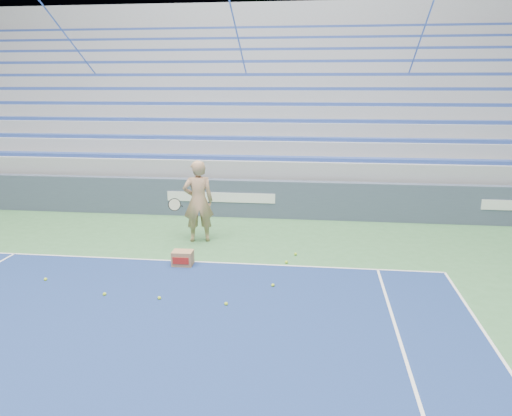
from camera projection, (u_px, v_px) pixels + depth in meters
The scene contains 11 objects.
sponsor_barrier at pixel (222, 198), 14.75m from camera, with size 30.00×0.32×1.10m.
bleachers at pixel (248, 122), 19.81m from camera, with size 31.00×9.15×7.30m.
tennis_player at pixel (198, 201), 12.26m from camera, with size 1.03×0.96×2.04m.
ball_box at pixel (183, 258), 10.77m from camera, with size 0.44×0.35×0.33m.
tennis_ball_0 at pixel (46, 279), 9.95m from camera, with size 0.07×0.07×0.07m, color #B9E12E.
tennis_ball_1 at pixel (286, 262), 10.92m from camera, with size 0.07×0.07×0.07m, color #B9E12E.
tennis_ball_2 at pixel (273, 285), 9.66m from camera, with size 0.07×0.07×0.07m, color #B9E12E.
tennis_ball_3 at pixel (105, 294), 9.25m from camera, with size 0.07×0.07×0.07m, color #B9E12E.
tennis_ball_4 at pixel (226, 304), 8.84m from camera, with size 0.07×0.07×0.07m, color #B9E12E.
tennis_ball_5 at pixel (296, 254), 11.43m from camera, with size 0.07×0.07×0.07m, color #B9E12E.
tennis_ball_6 at pixel (159, 298), 9.08m from camera, with size 0.07×0.07×0.07m, color #B9E12E.
Camera 1 is at (2.78, 1.74, 3.83)m, focal length 35.00 mm.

